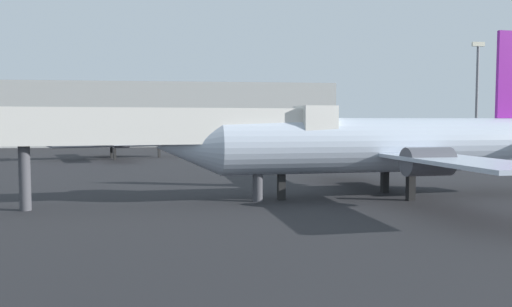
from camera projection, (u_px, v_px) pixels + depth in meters
The scene contains 5 objects.
airplane_at_gate at pixel (386, 145), 36.98m from camera, with size 32.98×28.95×12.48m.
airplane_far_left at pixel (117, 140), 74.86m from camera, with size 23.12×19.64×7.28m.
jet_bridge at pixel (179, 128), 33.32m from camera, with size 23.66×4.90×6.65m.
light_mast_right at pixel (477, 90), 94.71m from camera, with size 2.40×0.50×20.45m.
terminal_building at pixel (129, 115), 118.51m from camera, with size 94.16×22.23×14.23m, color #B7B7B2.
Camera 1 is at (-4.15, -9.62, 5.55)m, focal length 35.26 mm.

